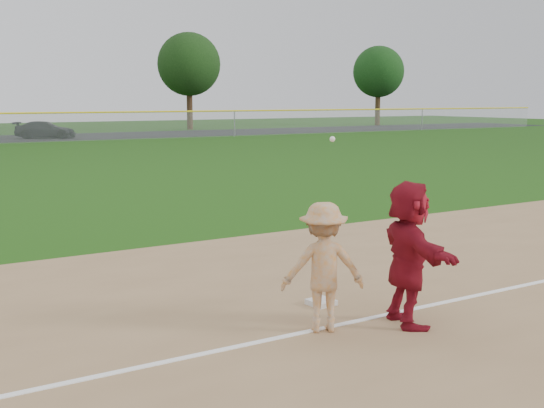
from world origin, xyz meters
TOP-DOWN VIEW (x-y plane):
  - ground at (0.00, 0.00)m, footprint 160.00×160.00m
  - foul_line at (0.00, -0.80)m, footprint 60.00×0.10m
  - first_base at (-0.05, 0.05)m, footprint 0.38×0.38m
  - base_runner at (0.43, -1.22)m, footprint 1.08×1.86m
  - car_right at (6.52, 44.79)m, footprint 4.72×3.46m
  - first_base_play at (-0.66, -0.83)m, footprint 1.23×1.01m
  - tree_3 at (22.00, 52.80)m, footprint 6.00×6.00m
  - tree_4 at (44.00, 51.20)m, footprint 5.60×5.60m

SIDE VIEW (x-z plane):
  - ground at x=0.00m, z-range 0.00..0.00m
  - foul_line at x=0.00m, z-range 0.02..0.03m
  - first_base at x=-0.05m, z-range 0.02..0.10m
  - car_right at x=6.52m, z-range 0.01..1.28m
  - first_base_play at x=-0.66m, z-range -0.37..2.08m
  - base_runner at x=0.43m, z-range 0.02..1.93m
  - tree_4 at x=44.00m, z-range 1.51..10.18m
  - tree_3 at x=22.00m, z-range 1.57..10.76m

